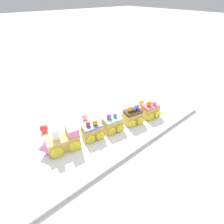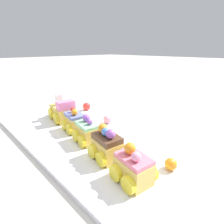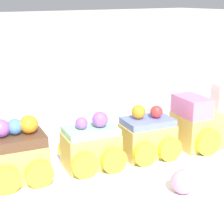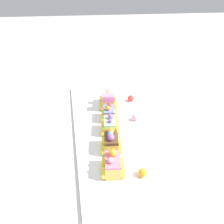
% 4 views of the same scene
% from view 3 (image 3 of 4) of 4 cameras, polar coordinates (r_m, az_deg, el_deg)
% --- Properties ---
extents(ground_plane, '(10.00, 10.00, 0.00)m').
position_cam_3_polar(ground_plane, '(0.48, 1.12, -10.20)').
color(ground_plane, beige).
extents(display_board, '(0.80, 0.33, 0.01)m').
position_cam_3_polar(display_board, '(0.47, 1.12, -9.56)').
color(display_board, white).
rests_on(display_board, ground_plane).
extents(cake_train_locomotive, '(0.14, 0.09, 0.09)m').
position_cam_3_polar(cake_train_locomotive, '(0.57, 15.30, -1.76)').
color(cake_train_locomotive, '#E0BC56').
rests_on(cake_train_locomotive, display_board).
extents(cake_car_blueberry, '(0.08, 0.07, 0.07)m').
position_cam_3_polar(cake_car_blueberry, '(0.51, 5.38, -3.84)').
color(cake_car_blueberry, '#E0BC56').
rests_on(cake_car_blueberry, display_board).
extents(cake_car_mint, '(0.08, 0.07, 0.07)m').
position_cam_3_polar(cake_car_mint, '(0.47, -3.22, -5.35)').
color(cake_car_mint, '#E0BC56').
rests_on(cake_car_mint, display_board).
extents(cake_car_chocolate, '(0.08, 0.07, 0.08)m').
position_cam_3_polar(cake_car_chocolate, '(0.45, -14.20, -6.56)').
color(cake_car_chocolate, '#E0BC56').
rests_on(cake_car_chocolate, display_board).
extents(gumball_pink, '(0.03, 0.03, 0.03)m').
position_cam_3_polar(gumball_pink, '(0.42, 10.86, -10.34)').
color(gumball_pink, pink).
rests_on(gumball_pink, display_board).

